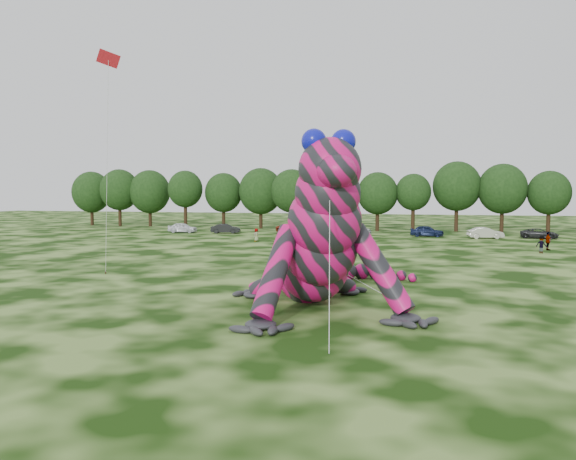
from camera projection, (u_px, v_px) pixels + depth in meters
The scene contains 27 objects.
ground at pixel (369, 308), 29.20m from camera, with size 240.00×240.00×0.00m, color #16330A.
inflatable_gecko at pixel (308, 220), 30.73m from camera, with size 15.19×18.04×9.02m, color #CC0E66, non-canonical shape.
flying_kite at pixel (108, 75), 37.86m from camera, with size 2.71×2.78×15.68m.
tree_0 at pixel (92, 198), 99.17m from camera, with size 6.91×6.22×9.51m, color black, non-canonical shape.
tree_1 at pixel (120, 198), 96.55m from camera, with size 6.74×6.07×9.81m, color black, non-canonical shape.
tree_2 at pixel (150, 198), 95.98m from camera, with size 7.04×6.34×9.64m, color black, non-canonical shape.
tree_3 at pixel (185, 199), 92.62m from camera, with size 5.81×5.23×9.44m, color black, non-canonical shape.
tree_4 at pixel (223, 200), 92.79m from camera, with size 6.22×5.60×9.06m, color black, non-canonical shape.
tree_5 at pixel (261, 198), 90.96m from camera, with size 7.16×6.44×9.80m, color black, non-canonical shape.
tree_6 at pixel (292, 199), 87.96m from camera, with size 6.52×5.86×9.49m, color black, non-canonical shape.
tree_7 at pixel (339, 200), 86.31m from camera, with size 6.68×6.01×9.48m, color black, non-canonical shape.
tree_8 at pixel (377, 202), 85.12m from camera, with size 6.14×5.53×8.94m, color black, non-canonical shape.
tree_9 at pixel (413, 203), 84.23m from camera, with size 5.27×4.74×8.68m, color black, non-canonical shape.
tree_10 at pixel (457, 196), 83.87m from camera, with size 7.09×6.38×10.50m, color black, non-canonical shape.
tree_11 at pixel (502, 198), 82.00m from camera, with size 7.01×6.31×10.07m, color black, non-canonical shape.
tree_12 at pixel (549, 202), 80.13m from camera, with size 5.99×5.39×8.97m, color black, non-canonical shape.
car_0 at pixel (183, 228), 81.86m from camera, with size 1.71×4.24×1.44m, color white.
car_1 at pixel (226, 229), 80.42m from camera, with size 1.44×4.14×1.36m, color black.
car_2 at pixel (294, 228), 80.84m from camera, with size 2.32×5.04×1.40m, color maroon.
car_3 at pixel (354, 229), 78.92m from camera, with size 1.98×4.88×1.42m, color silver.
car_4 at pixel (427, 231), 74.75m from camera, with size 1.76×4.38×1.49m, color #141E44.
car_5 at pixel (485, 233), 71.56m from camera, with size 1.54×4.41×1.45m, color beige.
car_6 at pixel (539, 234), 71.68m from camera, with size 2.13×4.62×1.28m, color #252527.
spectator_3 at pixel (548, 241), 57.46m from camera, with size 1.10×0.46×1.88m, color gray.
spectator_0 at pixel (304, 246), 53.63m from camera, with size 0.61×0.40×1.68m, color gray.
spectator_4 at pixel (256, 235), 67.72m from camera, with size 0.76×0.50×1.56m, color gray.
spectator_2 at pixel (541, 245), 54.73m from camera, with size 1.10×0.63×1.70m, color gray.
Camera 1 is at (2.74, -29.03, 6.09)m, focal length 35.00 mm.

